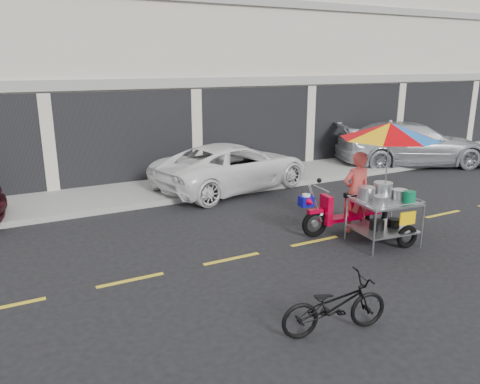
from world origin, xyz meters
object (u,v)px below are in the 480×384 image
white_pickup (233,166)px  silver_pickup (411,144)px  food_vendor_rig (376,165)px  near_bicycle (335,305)px

white_pickup → silver_pickup: bearing=-103.8°
silver_pickup → food_vendor_rig: size_ratio=2.11×
near_bicycle → silver_pickup: bearing=-41.3°
white_pickup → food_vendor_rig: bearing=175.4°
near_bicycle → food_vendor_rig: bearing=-39.5°
white_pickup → near_bicycle: size_ratio=3.11×
white_pickup → near_bicycle: 8.01m
food_vendor_rig → near_bicycle: bearing=-133.8°
silver_pickup → near_bicycle: size_ratio=3.44×
silver_pickup → white_pickup: bearing=111.2°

